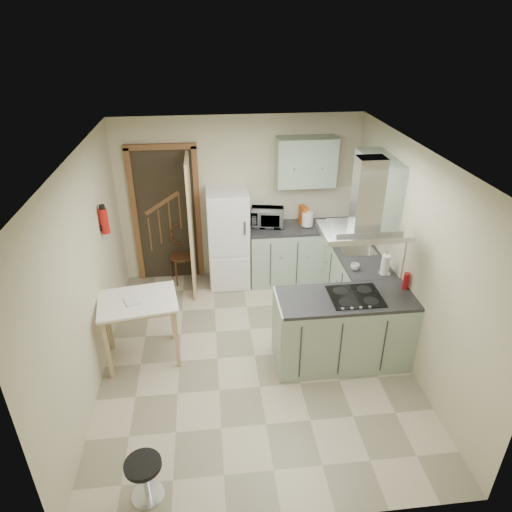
{
  "coord_description": "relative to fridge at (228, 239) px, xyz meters",
  "views": [
    {
      "loc": [
        -0.47,
        -4.36,
        3.72
      ],
      "look_at": [
        0.07,
        0.45,
        1.15
      ],
      "focal_mm": 32.0,
      "sensor_mm": 36.0,
      "label": 1
    }
  ],
  "objects": [
    {
      "name": "left_wall",
      "position": [
        -1.6,
        -1.8,
        0.5
      ],
      "size": [
        0.0,
        4.2,
        4.2
      ],
      "primitive_type": "plane",
      "rotation": [
        1.57,
        0.0,
        1.57
      ],
      "color": "beige",
      "rests_on": "floor"
    },
    {
      "name": "cup",
      "position": [
        1.5,
        -1.39,
        0.19
      ],
      "size": [
        0.13,
        0.13,
        0.09
      ],
      "primitive_type": "imported",
      "rotation": [
        0.0,
        0.0,
        -0.27
      ],
      "color": "silver",
      "rests_on": "counter_right"
    },
    {
      "name": "floor",
      "position": [
        0.2,
        -1.8,
        -0.75
      ],
      "size": [
        4.2,
        4.2,
        0.0
      ],
      "primitive_type": "plane",
      "color": "#BFB194",
      "rests_on": "ground"
    },
    {
      "name": "red_bottle",
      "position": [
        1.95,
        -1.87,
        0.25
      ],
      "size": [
        0.09,
        0.09,
        0.2
      ],
      "primitive_type": "cylinder",
      "rotation": [
        0.0,
        0.0,
        -0.3
      ],
      "color": "#9F0D13",
      "rests_on": "peninsula"
    },
    {
      "name": "book",
      "position": [
        -1.27,
        -1.72,
        0.13
      ],
      "size": [
        0.22,
        0.25,
        0.09
      ],
      "primitive_type": "imported",
      "rotation": [
        0.0,
        0.0,
        0.41
      ],
      "color": "#AA384A",
      "rests_on": "drop_leaf_table"
    },
    {
      "name": "paper_towel",
      "position": [
        1.83,
        -1.52,
        0.28
      ],
      "size": [
        0.11,
        0.11,
        0.26
      ],
      "primitive_type": "cylinder",
      "rotation": [
        0.0,
        0.0,
        -0.03
      ],
      "color": "white",
      "rests_on": "counter_right"
    },
    {
      "name": "hob",
      "position": [
        1.32,
        -1.98,
        0.16
      ],
      "size": [
        0.58,
        0.5,
        0.01
      ],
      "primitive_type": "cube",
      "color": "black",
      "rests_on": "peninsula"
    },
    {
      "name": "sink",
      "position": [
        1.7,
        -0.85,
        0.16
      ],
      "size": [
        0.45,
        0.4,
        0.01
      ],
      "primitive_type": "cube",
      "color": "silver",
      "rests_on": "counter_right"
    },
    {
      "name": "fridge",
      "position": [
        0.0,
        0.0,
        0.0
      ],
      "size": [
        0.6,
        0.6,
        1.5
      ],
      "primitive_type": "cube",
      "color": "white",
      "rests_on": "floor"
    },
    {
      "name": "ceiling",
      "position": [
        0.2,
        -1.8,
        1.75
      ],
      "size": [
        4.2,
        4.2,
        0.0
      ],
      "primitive_type": "plane",
      "rotation": [
        3.14,
        0.0,
        0.0
      ],
      "color": "silver",
      "rests_on": "back_wall"
    },
    {
      "name": "bentwood_chair",
      "position": [
        -0.72,
        0.15,
        -0.33
      ],
      "size": [
        0.47,
        0.47,
        0.83
      ],
      "primitive_type": "cube",
      "rotation": [
        0.0,
        0.0,
        0.33
      ],
      "color": "#4B1E19",
      "rests_on": "floor"
    },
    {
      "name": "wall_cabinet_right",
      "position": [
        1.82,
        -0.95,
        1.1
      ],
      "size": [
        0.35,
        0.9,
        0.7
      ],
      "primitive_type": "cube",
      "color": "#9EB2A0",
      "rests_on": "right_wall"
    },
    {
      "name": "extractor_hood",
      "position": [
        1.32,
        -1.98,
        0.97
      ],
      "size": [
        0.9,
        0.55,
        0.1
      ],
      "primitive_type": "cube",
      "color": "silver",
      "rests_on": "ceiling"
    },
    {
      "name": "kettle",
      "position": [
        1.19,
        -0.03,
        0.27
      ],
      "size": [
        0.17,
        0.17,
        0.25
      ],
      "primitive_type": "cylinder",
      "rotation": [
        0.0,
        0.0,
        0.0
      ],
      "color": "white",
      "rests_on": "counter_back"
    },
    {
      "name": "stool",
      "position": [
        -0.93,
        -3.53,
        -0.54
      ],
      "size": [
        0.4,
        0.4,
        0.42
      ],
      "primitive_type": "cylinder",
      "rotation": [
        0.0,
        0.0,
        0.31
      ],
      "color": "black",
      "rests_on": "floor"
    },
    {
      "name": "drop_leaf_table",
      "position": [
        -1.14,
        -1.67,
        -0.34
      ],
      "size": [
        0.97,
        0.79,
        0.83
      ],
      "primitive_type": "cube",
      "rotation": [
        0.0,
        0.0,
        0.15
      ],
      "color": "tan",
      "rests_on": "floor"
    },
    {
      "name": "counter_back",
      "position": [
        0.86,
        0.0,
        -0.3
      ],
      "size": [
        1.08,
        0.6,
        0.9
      ],
      "primitive_type": "cube",
      "color": "#9EB2A0",
      "rests_on": "floor"
    },
    {
      "name": "soap_bottle",
      "position": [
        1.81,
        -0.37,
        0.24
      ],
      "size": [
        0.11,
        0.11,
        0.19
      ],
      "primitive_type": "imported",
      "rotation": [
        0.0,
        0.0,
        0.41
      ],
      "color": "silver",
      "rests_on": "counter_right"
    },
    {
      "name": "splashback",
      "position": [
        1.16,
        0.29,
        0.4
      ],
      "size": [
        1.68,
        0.02,
        0.5
      ],
      "primitive_type": "cube",
      "color": "beige",
      "rests_on": "counter_back"
    },
    {
      "name": "microwave",
      "position": [
        0.6,
        0.08,
        0.28
      ],
      "size": [
        0.53,
        0.4,
        0.27
      ],
      "primitive_type": "imported",
      "rotation": [
        0.0,
        0.0,
        -0.18
      ],
      "color": "black",
      "rests_on": "counter_back"
    },
    {
      "name": "cereal_box",
      "position": [
        1.14,
        0.05,
        0.3
      ],
      "size": [
        0.11,
        0.21,
        0.29
      ],
      "primitive_type": "cube",
      "rotation": [
        0.0,
        0.0,
        0.2
      ],
      "color": "#C05216",
      "rests_on": "counter_back"
    },
    {
      "name": "peninsula",
      "position": [
        1.22,
        -1.98,
        -0.3
      ],
      "size": [
        1.55,
        0.65,
        0.9
      ],
      "primitive_type": "cube",
      "color": "#9EB2A0",
      "rests_on": "floor"
    },
    {
      "name": "fire_extinguisher",
      "position": [
        -1.54,
        -0.9,
        0.75
      ],
      "size": [
        0.1,
        0.1,
        0.32
      ],
      "primitive_type": "cylinder",
      "color": "#B2140F",
      "rests_on": "left_wall"
    },
    {
      "name": "right_wall",
      "position": [
        2.0,
        -1.8,
        0.5
      ],
      "size": [
        0.0,
        4.2,
        4.2
      ],
      "primitive_type": "plane",
      "rotation": [
        1.57,
        0.0,
        -1.57
      ],
      "color": "beige",
      "rests_on": "floor"
    },
    {
      "name": "wall_cabinet_back",
      "position": [
        1.15,
        0.12,
        1.1
      ],
      "size": [
        0.85,
        0.35,
        0.7
      ],
      "primitive_type": "cube",
      "color": "#9EB2A0",
      "rests_on": "back_wall"
    },
    {
      "name": "back_wall",
      "position": [
        0.2,
        0.3,
        0.5
      ],
      "size": [
        3.6,
        0.0,
        3.6
      ],
      "primitive_type": "plane",
      "rotation": [
        1.57,
        0.0,
        0.0
      ],
      "color": "beige",
      "rests_on": "floor"
    },
    {
      "name": "counter_right",
      "position": [
        1.7,
        -0.68,
        -0.3
      ],
      "size": [
        0.6,
        1.95,
        0.9
      ],
      "primitive_type": "cube",
      "color": "#9EB2A0",
      "rests_on": "floor"
    },
    {
      "name": "doorway",
      "position": [
        -0.9,
        0.27,
        0.3
      ],
      "size": [
        1.1,
        0.12,
        2.1
      ],
      "primitive_type": "cube",
      "color": "brown",
      "rests_on": "floor"
    }
  ]
}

